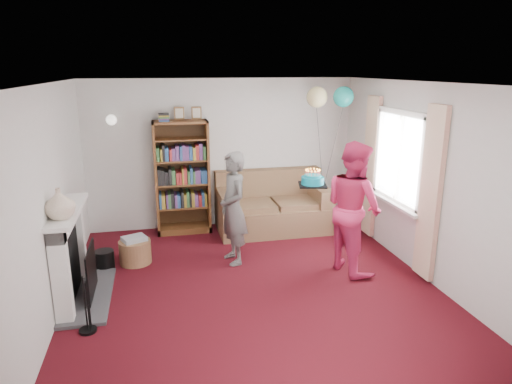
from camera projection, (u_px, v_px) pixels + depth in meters
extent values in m
plane|color=#35080A|center=(254.00, 288.00, 5.71)|extent=(5.00, 5.00, 0.00)
cube|color=silver|center=(222.00, 154.00, 7.74)|extent=(4.50, 0.02, 2.50)
cube|color=silver|center=(49.00, 204.00, 4.91)|extent=(0.02, 5.00, 2.50)
cube|color=silver|center=(426.00, 182.00, 5.85)|extent=(0.02, 5.00, 2.50)
cube|color=white|center=(253.00, 83.00, 5.04)|extent=(4.50, 5.00, 0.01)
cube|color=#3F3F42|center=(88.00, 296.00, 5.47)|extent=(0.55, 1.40, 0.04)
cube|color=white|center=(61.00, 278.00, 4.79)|extent=(0.18, 0.14, 1.06)
cube|color=white|center=(77.00, 241.00, 5.83)|extent=(0.18, 0.14, 1.06)
cube|color=white|center=(65.00, 219.00, 5.18)|extent=(0.18, 1.24, 0.16)
cube|color=white|center=(67.00, 211.00, 5.16)|extent=(0.28, 1.35, 0.05)
cube|color=black|center=(69.00, 262.00, 5.32)|extent=(0.10, 0.80, 0.86)
cube|color=black|center=(91.00, 271.00, 5.41)|extent=(0.02, 0.70, 0.60)
cylinder|color=black|center=(85.00, 304.00, 4.68)|extent=(0.18, 0.18, 0.64)
cylinder|color=black|center=(105.00, 260.00, 6.23)|extent=(0.26, 0.26, 0.26)
cube|color=white|center=(403.00, 113.00, 6.18)|extent=(0.08, 1.30, 0.08)
cube|color=white|center=(396.00, 201.00, 6.51)|extent=(0.08, 1.30, 0.08)
cube|color=white|center=(401.00, 158.00, 6.35)|extent=(0.01, 1.15, 1.20)
cube|color=white|center=(394.00, 203.00, 6.52)|extent=(0.14, 1.32, 0.04)
cube|color=beige|center=(430.00, 194.00, 5.65)|extent=(0.07, 0.38, 2.20)
cube|color=beige|center=(371.00, 167.00, 7.20)|extent=(0.07, 0.38, 2.20)
cylinder|color=gold|center=(112.00, 118.00, 7.15)|extent=(0.04, 0.12, 0.04)
sphere|color=white|center=(111.00, 120.00, 7.07)|extent=(0.16, 0.16, 0.16)
cube|color=#472B14|center=(181.00, 175.00, 7.63)|extent=(0.88, 0.04, 1.85)
cube|color=brown|center=(156.00, 179.00, 7.37)|extent=(0.04, 0.42, 1.85)
cube|color=brown|center=(208.00, 176.00, 7.54)|extent=(0.04, 0.42, 1.85)
cube|color=brown|center=(180.00, 122.00, 7.21)|extent=(0.88, 0.42, 0.04)
cube|color=brown|center=(184.00, 228.00, 7.68)|extent=(0.88, 0.42, 0.10)
cube|color=brown|center=(183.00, 206.00, 7.58)|extent=(0.80, 0.38, 0.03)
cube|color=brown|center=(182.00, 183.00, 7.48)|extent=(0.80, 0.38, 0.02)
cube|color=brown|center=(181.00, 160.00, 7.37)|extent=(0.80, 0.38, 0.02)
cube|color=brown|center=(181.00, 139.00, 7.28)|extent=(0.80, 0.38, 0.02)
cube|color=maroon|center=(164.00, 117.00, 7.12)|extent=(0.16, 0.22, 0.12)
cube|color=brown|center=(179.00, 113.00, 7.22)|extent=(0.16, 0.02, 0.20)
cube|color=brown|center=(196.00, 113.00, 7.28)|extent=(0.16, 0.02, 0.20)
cube|color=brown|center=(273.00, 218.00, 7.69)|extent=(1.84, 0.98, 0.43)
cube|color=brown|center=(268.00, 190.00, 7.94)|extent=(1.84, 0.24, 0.76)
cube|color=brown|center=(226.00, 208.00, 7.47)|extent=(0.24, 0.93, 0.60)
cube|color=brown|center=(318.00, 202.00, 7.80)|extent=(0.24, 0.93, 0.60)
cube|color=brown|center=(250.00, 206.00, 7.47)|extent=(0.78, 0.68, 0.12)
cube|color=brown|center=(298.00, 203.00, 7.64)|extent=(0.78, 0.68, 0.12)
cylinder|color=olive|center=(135.00, 252.00, 6.40)|extent=(0.44, 0.44, 0.33)
cube|color=beige|center=(134.00, 239.00, 6.35)|extent=(0.31, 0.24, 0.06)
imported|color=black|center=(233.00, 208.00, 6.29)|extent=(0.48, 0.64, 1.58)
imported|color=#D0295A|center=(353.00, 207.00, 6.02)|extent=(0.85, 0.99, 1.76)
cube|color=black|center=(312.00, 185.00, 6.19)|extent=(0.37, 0.37, 0.02)
cylinder|color=#0D869A|center=(313.00, 180.00, 6.18)|extent=(0.31, 0.31, 0.10)
cylinder|color=#0D869A|center=(313.00, 176.00, 6.16)|extent=(0.22, 0.22, 0.04)
cylinder|color=#F66D83|center=(319.00, 173.00, 6.17)|extent=(0.01, 0.01, 0.09)
sphere|color=orange|center=(319.00, 170.00, 6.16)|extent=(0.02, 0.02, 0.02)
cylinder|color=#F66D83|center=(317.00, 173.00, 6.21)|extent=(0.01, 0.01, 0.09)
sphere|color=orange|center=(317.00, 169.00, 6.20)|extent=(0.02, 0.02, 0.02)
cylinder|color=#F66D83|center=(314.00, 172.00, 6.24)|extent=(0.01, 0.01, 0.09)
sphere|color=orange|center=(314.00, 169.00, 6.22)|extent=(0.02, 0.02, 0.02)
cylinder|color=#F66D83|center=(311.00, 172.00, 6.24)|extent=(0.01, 0.01, 0.09)
sphere|color=orange|center=(311.00, 169.00, 6.23)|extent=(0.02, 0.02, 0.02)
cylinder|color=#F66D83|center=(308.00, 173.00, 6.22)|extent=(0.01, 0.01, 0.09)
sphere|color=orange|center=(308.00, 169.00, 6.20)|extent=(0.02, 0.02, 0.02)
cylinder|color=#F66D83|center=(306.00, 173.00, 6.18)|extent=(0.01, 0.01, 0.09)
sphere|color=orange|center=(306.00, 170.00, 6.17)|extent=(0.02, 0.02, 0.02)
cylinder|color=#F66D83|center=(306.00, 174.00, 6.13)|extent=(0.01, 0.01, 0.09)
sphere|color=orange|center=(306.00, 170.00, 6.12)|extent=(0.02, 0.02, 0.02)
cylinder|color=#F66D83|center=(308.00, 175.00, 6.09)|extent=(0.01, 0.01, 0.09)
sphere|color=orange|center=(308.00, 171.00, 6.08)|extent=(0.02, 0.02, 0.02)
cylinder|color=#F66D83|center=(311.00, 175.00, 6.07)|extent=(0.01, 0.01, 0.09)
sphere|color=orange|center=(312.00, 171.00, 6.06)|extent=(0.02, 0.02, 0.02)
cylinder|color=#F66D83|center=(315.00, 175.00, 6.07)|extent=(0.01, 0.01, 0.09)
sphere|color=orange|center=(315.00, 171.00, 6.05)|extent=(0.02, 0.02, 0.02)
cylinder|color=#F66D83|center=(318.00, 175.00, 6.09)|extent=(0.01, 0.01, 0.09)
sphere|color=orange|center=(318.00, 171.00, 6.07)|extent=(0.02, 0.02, 0.02)
cylinder|color=#F66D83|center=(319.00, 174.00, 6.13)|extent=(0.01, 0.01, 0.09)
sphere|color=orange|center=(320.00, 170.00, 6.11)|extent=(0.02, 0.02, 0.02)
sphere|color=#3F3F3F|center=(323.00, 190.00, 7.54)|extent=(0.02, 0.02, 0.02)
sphere|color=teal|center=(343.00, 97.00, 7.17)|extent=(0.33, 0.33, 0.33)
sphere|color=#D6CA83|center=(317.00, 97.00, 7.07)|extent=(0.33, 0.33, 0.33)
imported|color=beige|center=(59.00, 203.00, 4.78)|extent=(0.40, 0.40, 0.33)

